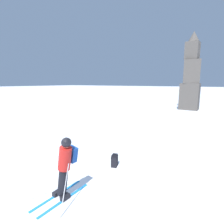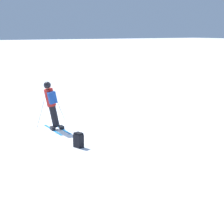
# 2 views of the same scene
# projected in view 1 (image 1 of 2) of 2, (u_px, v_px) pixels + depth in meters

# --- Properties ---
(ground_plane) EXTENTS (300.00, 300.00, 0.00)m
(ground_plane) POSITION_uv_depth(u_px,v_px,m) (35.00, 184.00, 5.84)
(ground_plane) COLOR white
(skier) EXTENTS (1.29, 1.82, 1.93)m
(skier) POSITION_uv_depth(u_px,v_px,m) (65.00, 165.00, 4.89)
(skier) COLOR #1E7AC6
(skier) RESTS_ON ground
(rock_pillar) EXTENTS (2.18, 1.91, 9.29)m
(rock_pillar) POSITION_uv_depth(u_px,v_px,m) (191.00, 78.00, 21.30)
(rock_pillar) COLOR #4C4742
(rock_pillar) RESTS_ON ground
(spare_backpack) EXTENTS (0.29, 0.35, 0.50)m
(spare_backpack) POSITION_uv_depth(u_px,v_px,m) (115.00, 161.00, 7.02)
(spare_backpack) COLOR black
(spare_backpack) RESTS_ON ground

